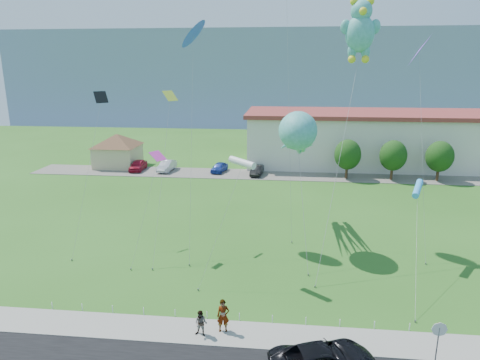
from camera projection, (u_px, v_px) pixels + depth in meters
The scene contains 27 objects.
ground at pixel (257, 310), 27.17m from camera, with size 160.00×160.00×0.00m, color #285919.
sidewalk at pixel (254, 335), 24.51m from camera, with size 80.00×2.50×0.10m, color gray.
parking_strip at pixel (274, 175), 60.79m from camera, with size 70.00×6.00×0.06m, color #59544C.
hill_ridge at pixel (282, 74), 139.26m from camera, with size 160.00×50.00×25.00m, color gray.
pavilion at pixel (117, 147), 65.34m from camera, with size 9.20×9.20×5.00m.
warehouse at pixel (445, 139), 65.74m from camera, with size 61.00×15.00×8.20m.
stop_sign at pixel (439, 333), 21.68m from camera, with size 0.80×0.07×2.50m.
rope_fence at pixel (256, 318), 25.85m from camera, with size 26.05×0.05×0.50m.
tree_near at pixel (348, 155), 57.95m from camera, with size 3.60×3.60×5.47m.
tree_mid at pixel (393, 156), 57.34m from camera, with size 3.60×3.60×5.47m.
tree_far at pixel (440, 157), 56.73m from camera, with size 3.60×3.60×5.47m.
suv at pixel (323, 360), 21.30m from camera, with size 2.49×5.40×1.50m, color black.
pedestrian_left at pixel (223, 316), 24.58m from camera, with size 0.72×0.47×1.98m, color gray.
pedestrian_right at pixel (201, 323), 24.25m from camera, with size 0.74×0.58×1.53m, color gray.
parked_car_red at pixel (138, 165), 63.19m from camera, with size 1.81×4.49×1.53m, color #AE152D.
parked_car_silver at pixel (167, 166), 62.83m from camera, with size 1.61×4.61×1.52m, color #B0B0B7.
parked_car_blue at pixel (219, 167), 62.27m from camera, with size 1.61×4.01×1.37m, color #1B3596.
parked_car_black at pixel (257, 170), 60.47m from camera, with size 1.45×4.15×1.37m, color black.
octopus_kite at pixel (297, 137), 35.80m from camera, with size 3.13×12.38×11.51m.
teddy_bear_kite at pixel (360, 29), 33.73m from camera, with size 4.92×10.18×20.17m.
small_kite_black at pixel (98, 116), 36.56m from camera, with size 1.39×7.12×12.83m.
small_kite_purple at pixel (420, 55), 35.79m from camera, with size 1.80×7.65×16.98m.
small_kite_yellow at pixel (168, 115), 35.52m from camera, with size 1.29×7.69×13.01m.
small_kite_blue at pixel (193, 39), 35.73m from camera, with size 1.80×8.13×18.28m.
small_kite_cyan at pixel (418, 189), 32.53m from camera, with size 2.36×10.03×6.39m.
small_kite_white at pixel (242, 164), 29.62m from camera, with size 3.07×3.91×8.95m.
small_kite_pink at pixel (155, 166), 33.64m from camera, with size 2.11×4.37×8.55m.
Camera 1 is at (1.45, -24.11, 14.97)m, focal length 32.00 mm.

